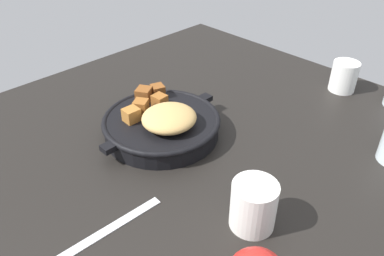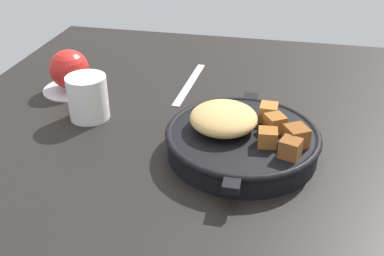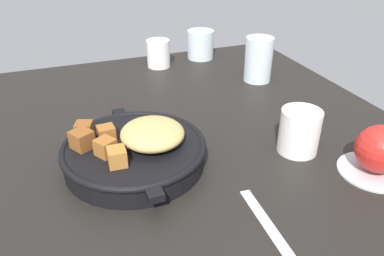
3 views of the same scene
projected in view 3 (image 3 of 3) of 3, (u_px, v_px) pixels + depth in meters
ground_plane at (175, 163)px, 69.19cm from camera, size 112.15×99.23×2.40cm
cast_iron_skillet at (135, 150)px, 65.54cm from camera, size 29.27×24.93×7.74cm
saucer_plate at (374, 170)px, 64.67cm from camera, size 12.03×12.03×0.60cm
red_apple at (380, 149)px, 62.53cm from camera, size 8.08×8.08×8.08cm
butter_knife at (278, 239)px, 51.23cm from camera, size 21.64×2.64×0.36cm
ceramic_mug_white at (299, 131)px, 68.69cm from camera, size 7.31×7.31×8.21cm
water_glass_tall at (258, 59)px, 97.65cm from camera, size 7.08×7.08×11.37cm
water_glass_short at (200, 44)px, 113.74cm from camera, size 7.83×7.83×8.33cm
white_creamer_pitcher at (158, 53)px, 107.54cm from camera, size 6.47×6.47×7.63cm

